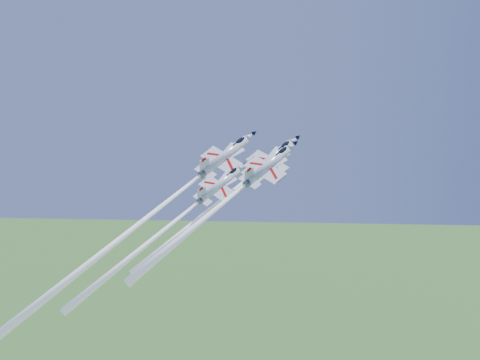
# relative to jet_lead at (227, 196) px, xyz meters

# --- Properties ---
(jet_lead) EXTENTS (26.56, 26.56, 30.58)m
(jet_lead) POSITION_rel_jet_lead_xyz_m (0.00, 0.00, 0.00)
(jet_lead) COLOR white
(jet_left) EXTENTS (36.81, 38.83, 45.61)m
(jet_left) POSITION_rel_jet_lead_xyz_m (-17.38, -4.34, -4.91)
(jet_left) COLOR white
(jet_right) EXTENTS (24.80, 24.85, 28.62)m
(jet_right) POSITION_rel_jet_lead_xyz_m (0.04, -8.86, 0.50)
(jet_right) COLOR white
(jet_slot) EXTENTS (25.20, 25.81, 29.98)m
(jet_slot) POSITION_rel_jet_lead_xyz_m (-11.00, -8.81, -4.59)
(jet_slot) COLOR white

